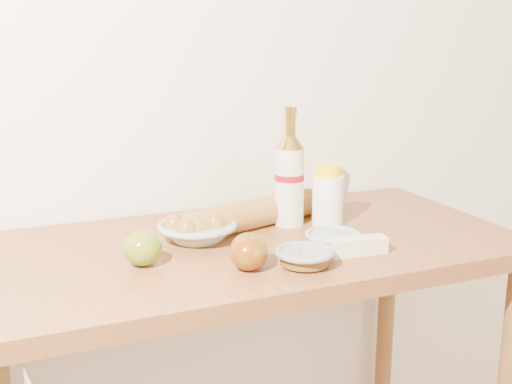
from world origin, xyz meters
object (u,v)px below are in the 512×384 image
bourbon_bottle (289,178)px  cream_bottle (328,197)px  table (251,292)px  egg_bowl (197,229)px  baguette (255,213)px

bourbon_bottle → cream_bottle: size_ratio=1.94×
bourbon_bottle → cream_bottle: (0.09, -0.03, -0.05)m
table → cream_bottle: 0.30m
cream_bottle → egg_bowl: size_ratio=0.72×
table → egg_bowl: egg_bowl is taller
egg_bowl → baguette: bearing=13.3°
table → egg_bowl: size_ratio=5.86×
egg_bowl → baguette: 0.16m
cream_bottle → baguette: size_ratio=0.35×
table → baguette: bearing=62.1°
egg_bowl → bourbon_bottle: bearing=6.4°
bourbon_bottle → baguette: (-0.09, 0.01, -0.08)m
bourbon_bottle → egg_bowl: bourbon_bottle is taller
table → cream_bottle: cream_bottle is taller
bourbon_bottle → baguette: size_ratio=0.68×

